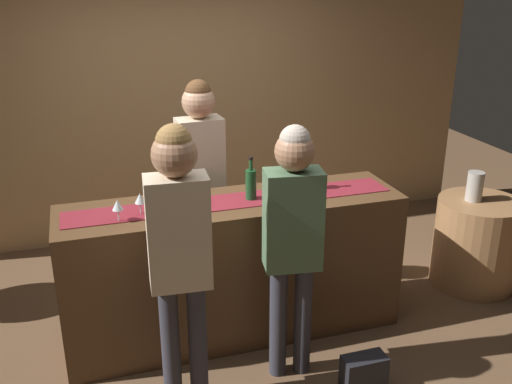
# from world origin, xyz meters

# --- Properties ---
(ground_plane) EXTENTS (10.00, 10.00, 0.00)m
(ground_plane) POSITION_xyz_m (0.00, 0.00, 0.00)
(ground_plane) COLOR brown
(back_wall) EXTENTS (6.00, 0.12, 2.90)m
(back_wall) POSITION_xyz_m (0.00, 1.90, 1.45)
(back_wall) COLOR tan
(back_wall) RESTS_ON ground
(bar_counter) EXTENTS (2.35, 0.60, 1.01)m
(bar_counter) POSITION_xyz_m (0.00, 0.00, 0.51)
(bar_counter) COLOR #543821
(bar_counter) RESTS_ON ground
(counter_runner_cloth) EXTENTS (2.23, 0.28, 0.01)m
(counter_runner_cloth) POSITION_xyz_m (0.00, 0.00, 1.02)
(counter_runner_cloth) COLOR maroon
(counter_runner_cloth) RESTS_ON bar_counter
(wine_bottle_amber) EXTENTS (0.07, 0.07, 0.30)m
(wine_bottle_amber) POSITION_xyz_m (0.54, 0.07, 1.13)
(wine_bottle_amber) COLOR brown
(wine_bottle_amber) RESTS_ON bar_counter
(wine_bottle_green) EXTENTS (0.07, 0.07, 0.30)m
(wine_bottle_green) POSITION_xyz_m (0.13, 0.00, 1.13)
(wine_bottle_green) COLOR #194723
(wine_bottle_green) RESTS_ON bar_counter
(wine_glass_near_customer) EXTENTS (0.07, 0.07, 0.14)m
(wine_glass_near_customer) POSITION_xyz_m (-0.76, -0.11, 1.12)
(wine_glass_near_customer) COLOR silver
(wine_glass_near_customer) RESTS_ON bar_counter
(wine_glass_mid_counter) EXTENTS (0.07, 0.07, 0.14)m
(wine_glass_mid_counter) POSITION_xyz_m (-0.62, -0.04, 1.12)
(wine_glass_mid_counter) COLOR silver
(wine_glass_mid_counter) RESTS_ON bar_counter
(wine_glass_far_end) EXTENTS (0.07, 0.07, 0.14)m
(wine_glass_far_end) POSITION_xyz_m (0.27, 0.07, 1.12)
(wine_glass_far_end) COLOR silver
(wine_glass_far_end) RESTS_ON bar_counter
(bartender) EXTENTS (0.35, 0.24, 1.75)m
(bartender) POSITION_xyz_m (-0.09, 0.58, 1.09)
(bartender) COLOR #26262B
(bartender) RESTS_ON ground
(customer_sipping) EXTENTS (0.37, 0.25, 1.66)m
(customer_sipping) POSITION_xyz_m (0.22, -0.57, 1.03)
(customer_sipping) COLOR #33333D
(customer_sipping) RESTS_ON ground
(customer_browsing) EXTENTS (0.35, 0.24, 1.74)m
(customer_browsing) POSITION_xyz_m (-0.48, -0.65, 1.09)
(customer_browsing) COLOR #33333D
(customer_browsing) RESTS_ON ground
(round_side_table) EXTENTS (0.68, 0.68, 0.74)m
(round_side_table) POSITION_xyz_m (2.09, 0.07, 0.37)
(round_side_table) COLOR #996B42
(round_side_table) RESTS_ON ground
(vase_on_side_table) EXTENTS (0.13, 0.13, 0.24)m
(vase_on_side_table) POSITION_xyz_m (2.03, 0.10, 0.86)
(vase_on_side_table) COLOR #A8A399
(vase_on_side_table) RESTS_ON round_side_table
(handbag) EXTENTS (0.28, 0.14, 0.22)m
(handbag) POSITION_xyz_m (0.61, -0.85, 0.11)
(handbag) COLOR black
(handbag) RESTS_ON ground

